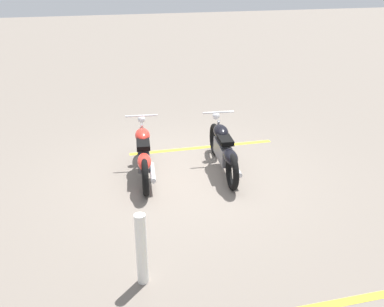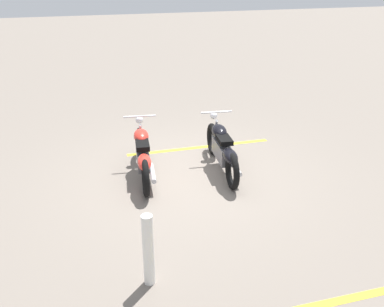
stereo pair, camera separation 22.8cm
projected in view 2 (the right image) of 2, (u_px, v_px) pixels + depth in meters
ground_plane at (184, 175)px, 8.18m from camera, size 60.00×60.00×0.00m
motorcycle_bright_foreground at (143, 154)px, 7.92m from camera, size 2.22×0.62×1.04m
motorcycle_dark_foreground at (223, 149)px, 8.16m from camera, size 2.23×0.62×1.04m
bollard_post at (148, 250)px, 5.20m from camera, size 0.14×0.14×0.98m
parking_stripe_near at (199, 147)px, 9.41m from camera, size 0.21×3.20×0.01m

